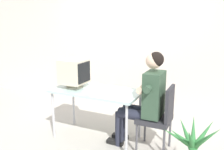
{
  "coord_description": "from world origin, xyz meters",
  "views": [
    {
      "loc": [
        1.64,
        -2.92,
        1.73
      ],
      "look_at": [
        0.26,
        0.0,
        1.0
      ],
      "focal_mm": 38.25,
      "sensor_mm": 36.0,
      "label": 1
    }
  ],
  "objects_px": {
    "crt_monitor": "(74,72)",
    "keyboard": "(94,89)",
    "desk": "(96,94)",
    "person_seated": "(146,97)",
    "office_chair": "(160,115)"
  },
  "relations": [
    {
      "from": "keyboard",
      "to": "person_seated",
      "type": "xyz_separation_m",
      "value": [
        0.79,
        0.01,
        -0.02
      ]
    },
    {
      "from": "desk",
      "to": "person_seated",
      "type": "xyz_separation_m",
      "value": [
        0.75,
        0.02,
        0.05
      ]
    },
    {
      "from": "keyboard",
      "to": "office_chair",
      "type": "relative_size",
      "value": 0.46
    },
    {
      "from": "crt_monitor",
      "to": "person_seated",
      "type": "relative_size",
      "value": 0.32
    },
    {
      "from": "keyboard",
      "to": "person_seated",
      "type": "height_order",
      "value": "person_seated"
    },
    {
      "from": "desk",
      "to": "crt_monitor",
      "type": "relative_size",
      "value": 3.03
    },
    {
      "from": "desk",
      "to": "person_seated",
      "type": "relative_size",
      "value": 0.96
    },
    {
      "from": "crt_monitor",
      "to": "desk",
      "type": "bearing_deg",
      "value": 2.69
    },
    {
      "from": "crt_monitor",
      "to": "keyboard",
      "type": "xyz_separation_m",
      "value": [
        0.32,
        0.02,
        -0.23
      ]
    },
    {
      "from": "crt_monitor",
      "to": "person_seated",
      "type": "bearing_deg",
      "value": 1.67
    },
    {
      "from": "crt_monitor",
      "to": "office_chair",
      "type": "xyz_separation_m",
      "value": [
        1.31,
        0.03,
        -0.47
      ]
    },
    {
      "from": "crt_monitor",
      "to": "office_chair",
      "type": "height_order",
      "value": "crt_monitor"
    },
    {
      "from": "office_chair",
      "to": "person_seated",
      "type": "distance_m",
      "value": 0.3
    },
    {
      "from": "keyboard",
      "to": "desk",
      "type": "bearing_deg",
      "value": -9.47
    },
    {
      "from": "crt_monitor",
      "to": "office_chair",
      "type": "distance_m",
      "value": 1.39
    }
  ]
}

